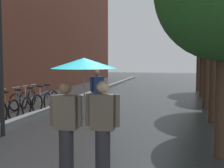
# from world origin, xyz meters

# --- Properties ---
(kerb_strip) EXTENTS (0.30, 36.00, 0.12)m
(kerb_strip) POSITION_xyz_m (-3.20, 10.00, 0.06)
(kerb_strip) COLOR slate
(kerb_strip) RESTS_ON ground
(street_tree_2) EXTENTS (3.14, 3.14, 5.79)m
(street_tree_2) POSITION_xyz_m (2.93, 9.06, 4.11)
(street_tree_2) COLOR #473323
(street_tree_2) RESTS_ON ground
(street_tree_3) EXTENTS (2.23, 2.23, 4.98)m
(street_tree_3) POSITION_xyz_m (2.96, 12.83, 3.51)
(street_tree_3) COLOR #473323
(street_tree_3) RESTS_ON ground
(street_tree_4) EXTENTS (2.94, 2.94, 6.22)m
(street_tree_4) POSITION_xyz_m (2.89, 16.18, 4.30)
(street_tree_4) COLOR #473323
(street_tree_4) RESTS_ON ground
(parked_bicycle_3) EXTENTS (1.09, 0.71, 0.96)m
(parked_bicycle_3) POSITION_xyz_m (-3.93, 4.70, 0.38)
(parked_bicycle_3) COLOR black
(parked_bicycle_3) RESTS_ON ground
(parked_bicycle_4) EXTENTS (1.10, 0.72, 0.96)m
(parked_bicycle_4) POSITION_xyz_m (-3.87, 5.46, 0.38)
(parked_bicycle_4) COLOR black
(parked_bicycle_4) RESTS_ON ground
(parked_bicycle_5) EXTENTS (1.16, 0.83, 0.96)m
(parked_bicycle_5) POSITION_xyz_m (-3.81, 6.21, 0.38)
(parked_bicycle_5) COLOR black
(parked_bicycle_5) RESTS_ON ground
(parked_bicycle_6) EXTENTS (1.10, 0.74, 0.96)m
(parked_bicycle_6) POSITION_xyz_m (-3.77, 6.92, 0.38)
(parked_bicycle_6) COLOR black
(parked_bicycle_6) RESTS_ON ground
(parked_bicycle_7) EXTENTS (1.08, 0.70, 0.96)m
(parked_bicycle_7) POSITION_xyz_m (-3.77, 7.57, 0.38)
(parked_bicycle_7) COLOR black
(parked_bicycle_7) RESTS_ON ground
(couple_under_umbrella) EXTENTS (1.25, 1.13, 2.04)m
(couple_under_umbrella) POSITION_xyz_m (0.35, 0.72, 1.37)
(couple_under_umbrella) COLOR #2D2D33
(couple_under_umbrella) RESTS_ON ground
(street_lamp_post) EXTENTS (0.24, 0.24, 4.11)m
(street_lamp_post) POSITION_xyz_m (-2.60, 2.81, 2.41)
(street_lamp_post) COLOR black
(street_lamp_post) RESTS_ON ground
(pedestrian_walking_midground) EXTENTS (0.43, 0.46, 1.59)m
(pedestrian_walking_midground) POSITION_xyz_m (-1.13, 6.68, 0.81)
(pedestrian_walking_midground) COLOR #1E233D
(pedestrian_walking_midground) RESTS_ON ground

